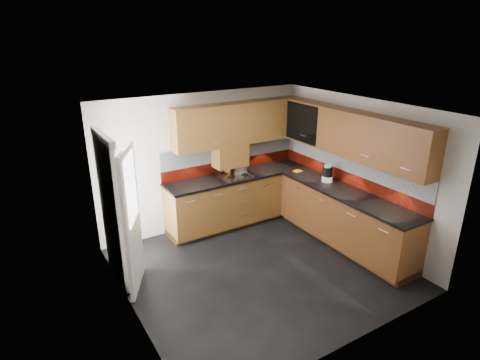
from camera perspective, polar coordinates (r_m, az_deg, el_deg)
room at (r=5.49m, az=3.06°, el=0.73°), size 4.00×3.80×2.64m
base_cabinets at (r=7.02m, az=6.81°, el=-4.19°), size 2.70×3.20×0.95m
countertop at (r=6.82m, az=6.96°, el=-0.57°), size 2.72×3.22×0.04m
backsplash at (r=7.01m, az=7.37°, el=2.54°), size 2.70×3.20×0.54m
upper_cabinets at (r=6.71m, az=8.08°, el=7.26°), size 2.50×3.20×0.72m
extractor_hood at (r=7.10m, az=-1.41°, el=3.54°), size 0.60×0.33×0.40m
glass_cabinet at (r=7.22m, az=9.64°, el=8.33°), size 0.32×0.80×0.66m
back_door at (r=5.64m, az=-16.73°, el=-4.76°), size 0.42×1.19×2.04m
gas_hob at (r=7.07m, az=-0.72°, el=0.68°), size 0.55×0.49×0.04m
utensil_pot at (r=7.17m, az=-1.79°, el=1.60°), size 0.11×0.11×0.39m
toaster at (r=7.23m, az=-0.10°, el=1.75°), size 0.25×0.16×0.18m
food_processor at (r=6.94m, az=12.33°, el=0.85°), size 0.18×0.18×0.30m
paper_towel at (r=6.96m, az=12.12°, el=0.81°), size 0.14×0.14×0.24m
orange_cloth at (r=7.38m, az=8.21°, el=1.26°), size 0.16×0.14×0.02m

